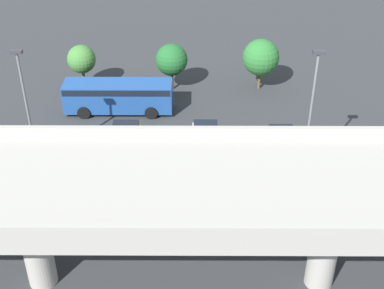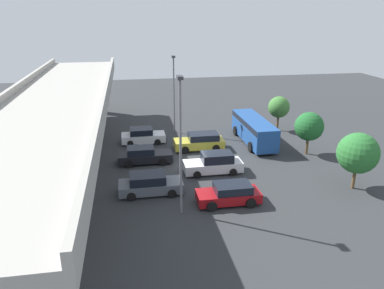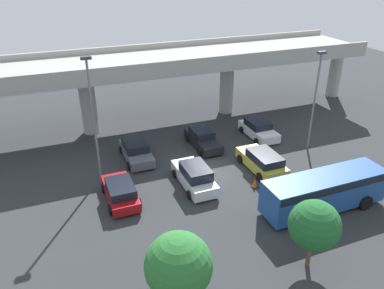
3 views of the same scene
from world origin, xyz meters
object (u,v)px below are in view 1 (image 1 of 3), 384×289
Objects in this scene: parked_car_0 at (283,144)px; shuttle_bus at (118,95)px; tree_front_centre at (172,60)px; tree_front_left at (261,57)px; parked_car_5 at (67,190)px; tree_front_right at (82,59)px; parked_car_2 at (206,142)px; parked_car_1 at (255,191)px; parked_car_4 at (124,142)px; traffic_cone at (151,133)px; lamp_post_near_aisle at (26,102)px; parked_car_3 at (157,192)px; lamp_post_mid_lot at (311,111)px.

shuttle_bus is (12.10, -5.81, 0.79)m from parked_car_0.
tree_front_left is at bearing -178.62° from tree_front_centre.
tree_front_right is (1.62, -15.17, 1.97)m from parked_car_5.
shuttle_bus is at bearing -130.12° from parked_car_2.
parked_car_4 is (8.60, -5.43, 0.05)m from parked_car_1.
traffic_cone is (1.25, 7.74, -2.37)m from tree_front_centre.
lamp_post_near_aisle is at bearing -80.64° from parked_car_2.
parked_car_3 is at bearing 96.73° from traffic_cone.
parked_car_1 is at bearing 130.79° from shuttle_bus.
shuttle_bus is at bearing 19.55° from tree_front_left.
parked_car_2 is at bearing 27.88° from parked_car_1.
lamp_post_near_aisle is at bearing -5.80° from lamp_post_mid_lot.
tree_front_left is (-1.80, -15.27, 2.12)m from parked_car_1.
lamp_post_near_aisle is 17.60m from lamp_post_mid_lot.
tree_front_right is (14.92, 0.07, -0.16)m from tree_front_left.
parked_car_4 reaches higher than parked_car_1.
tree_front_left reaches higher than parked_car_0.
traffic_cone is at bearing -28.56° from lamp_post_mid_lot.
parked_car_3 is 11.93m from shuttle_bus.
parked_car_2 reaches higher than parked_car_3.
parked_car_3 is 5.52m from parked_car_5.
parked_car_4 is at bearing 72.78° from tree_front_centre.
tree_front_left is (-13.30, -15.24, 2.13)m from parked_car_5.
tree_front_centre is 7.51m from tree_front_right.
lamp_post_mid_lot is 12.49m from traffic_cone.
tree_front_right is at bearing -155.19° from parked_car_4.
parked_car_2 is at bearing 139.88° from shuttle_bus.
tree_front_left is at bearing -179.74° from tree_front_right.
tree_front_right is at bearing 24.98° from parked_car_3.
parked_car_5 is 1.09× the size of tree_front_centre.
lamp_post_near_aisle is at bearing 75.70° from parked_car_1.
parked_car_3 is at bearing 108.03° from shuttle_bus.
traffic_cone is at bearing 80.83° from tree_front_centre.
parked_car_1 is at bearing -90.16° from parked_car_5.
lamp_post_near_aisle is at bearing 52.81° from tree_front_centre.
parked_car_2 is (2.92, -5.52, 0.06)m from parked_car_1.
parked_car_2 is (5.36, -0.13, 0.08)m from parked_car_0.
tree_front_centre is (-8.69, -11.45, -2.19)m from lamp_post_near_aisle.
tree_front_left reaches higher than tree_front_centre.
parked_car_0 is 0.91× the size of parked_car_2.
parked_car_0 is 5.36m from parked_car_2.
parked_car_1 is at bearing 27.88° from parked_car_2.
parked_car_4 is (11.04, -0.05, 0.08)m from parked_car_0.
tree_front_right reaches higher than traffic_cone.
tree_front_centre is (8.05, -9.71, 1.99)m from parked_car_0.
parked_car_5 is 1.00× the size of tree_front_left.
parked_car_4 reaches higher than parked_car_3.
tree_front_left is (-4.72, -9.75, 2.06)m from parked_car_2.
tree_front_right is (-1.18, -11.56, -2.20)m from lamp_post_near_aisle.
shuttle_bus is at bearing 43.83° from tree_front_centre.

